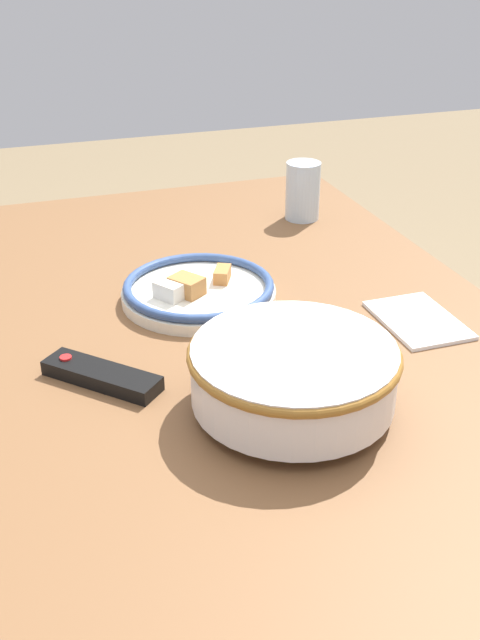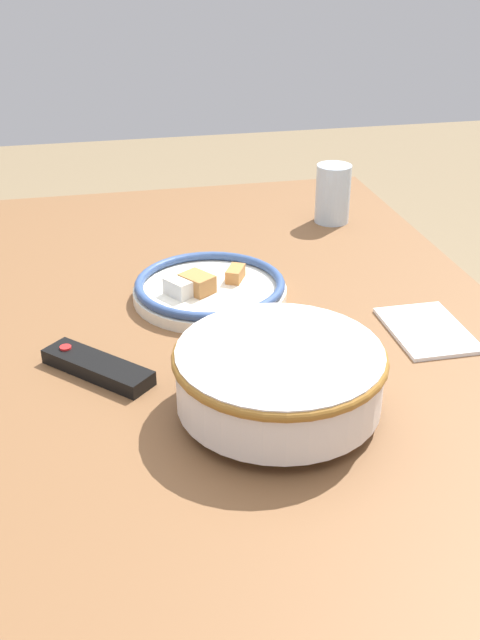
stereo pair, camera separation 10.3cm
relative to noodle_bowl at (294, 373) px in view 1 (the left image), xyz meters
name	(u,v)px [view 1 (the left image)]	position (x,y,z in m)	size (l,w,h in m)	color
dining_table	(235,378)	(0.22, 0.00, -0.14)	(1.32, 0.83, 0.75)	brown
noodle_bowl	(294,373)	(0.00, 0.00, 0.00)	(0.25, 0.25, 0.09)	silver
food_plate	(198,290)	(0.33, 0.03, -0.04)	(0.24, 0.24, 0.05)	silver
tv_remote	(102,376)	(0.14, 0.21, -0.04)	(0.15, 0.15, 0.02)	black
drinking_glass	(303,191)	(0.61, -0.27, 0.01)	(0.07, 0.07, 0.11)	silver
folded_napkin	(418,320)	(0.15, -0.26, -0.05)	(0.15, 0.11, 0.01)	white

